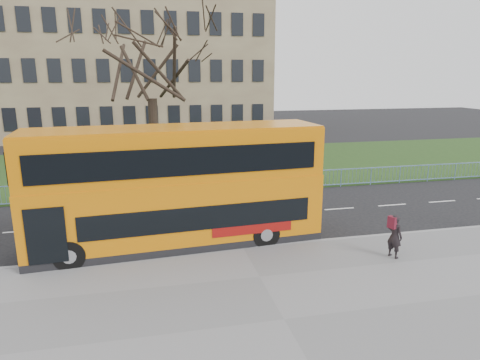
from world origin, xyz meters
name	(u,v)px	position (x,y,z in m)	size (l,w,h in m)	color
ground	(235,236)	(0.00, 0.00, 0.00)	(120.00, 120.00, 0.00)	black
pavement	(284,321)	(0.00, -6.75, 0.06)	(80.00, 10.50, 0.12)	slate
kerb	(243,248)	(0.00, -1.55, 0.07)	(80.00, 0.20, 0.14)	gray
grass_verge	(196,166)	(0.00, 14.30, 0.04)	(80.00, 15.40, 0.08)	#1A3613
guard_railing	(211,185)	(0.00, 6.60, 0.55)	(40.00, 0.12, 1.10)	#6E94C3
bare_tree	(151,82)	(-3.00, 10.00, 6.25)	(8.63, 8.63, 12.33)	black
civic_building	(129,71)	(-5.00, 35.00, 7.00)	(30.00, 15.00, 14.00)	#77624B
yellow_bus	(177,184)	(-2.39, -0.51, 2.53)	(11.40, 3.44, 4.71)	orange
pedestrian	(395,236)	(5.24, -3.65, 0.94)	(0.60, 0.39, 1.64)	black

